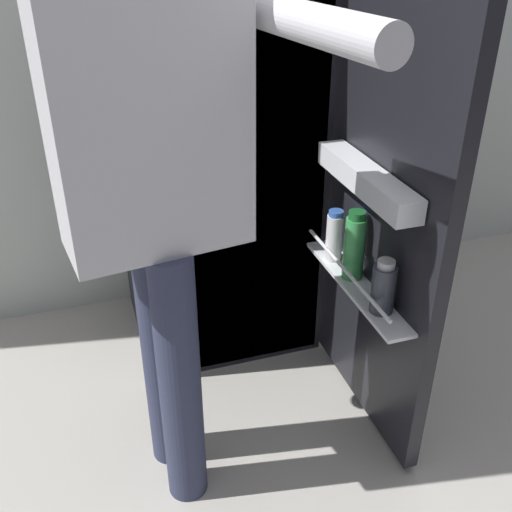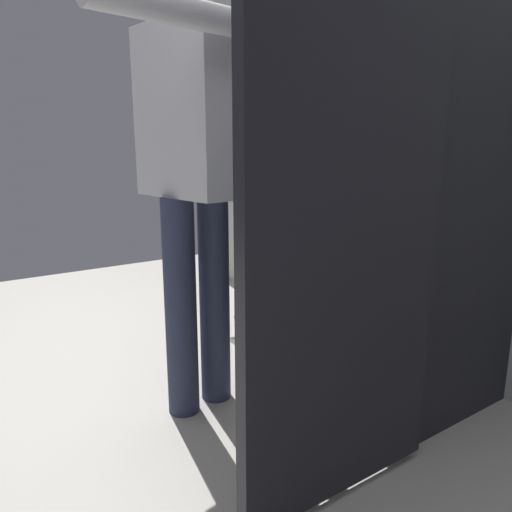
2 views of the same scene
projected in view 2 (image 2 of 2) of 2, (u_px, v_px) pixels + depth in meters
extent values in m
plane|color=#B7B2A8|center=(286.00, 426.00, 1.78)|extent=(5.52, 5.52, 0.00)
cube|color=beige|center=(464.00, 78.00, 1.99)|extent=(4.40, 0.10, 2.58)
cube|color=black|center=(400.00, 198.00, 1.90)|extent=(0.70, 0.61, 1.63)
cube|color=white|center=(345.00, 203.00, 1.73)|extent=(0.66, 0.01, 1.59)
cube|color=white|center=(355.00, 180.00, 1.74)|extent=(0.62, 0.09, 0.01)
cube|color=black|center=(350.00, 225.00, 1.24)|extent=(0.05, 0.68, 1.57)
cube|color=white|center=(328.00, 322.00, 1.37)|extent=(0.09, 0.60, 0.01)
cylinder|color=silver|center=(319.00, 298.00, 1.39)|extent=(0.01, 0.57, 0.01)
cube|color=white|center=(332.00, 194.00, 1.28)|extent=(0.08, 0.51, 0.07)
cylinder|color=white|center=(369.00, 283.00, 1.44)|extent=(0.06, 0.06, 0.16)
cylinder|color=#335BB2|center=(370.00, 254.00, 1.42)|extent=(0.05, 0.05, 0.02)
cylinder|color=#333842|center=(285.00, 306.00, 1.26)|extent=(0.07, 0.07, 0.15)
cylinder|color=silver|center=(285.00, 274.00, 1.24)|extent=(0.05, 0.05, 0.02)
cylinder|color=green|center=(341.00, 283.00, 1.36)|extent=(0.07, 0.07, 0.21)
cylinder|color=#195B28|center=(343.00, 242.00, 1.33)|extent=(0.05, 0.05, 0.02)
cylinder|color=gold|center=(382.00, 168.00, 1.63)|extent=(0.09, 0.09, 0.08)
cylinder|color=#2D334C|center=(214.00, 300.00, 1.90)|extent=(0.12, 0.12, 0.84)
cylinder|color=#2D334C|center=(181.00, 309.00, 1.79)|extent=(0.12, 0.12, 0.84)
cube|color=silver|center=(193.00, 112.00, 1.68)|extent=(0.47, 0.28, 0.59)
cylinder|color=silver|center=(240.00, 121.00, 1.84)|extent=(0.08, 0.08, 0.56)
cylinder|color=silver|center=(183.00, 11.00, 1.28)|extent=(0.16, 0.56, 0.08)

